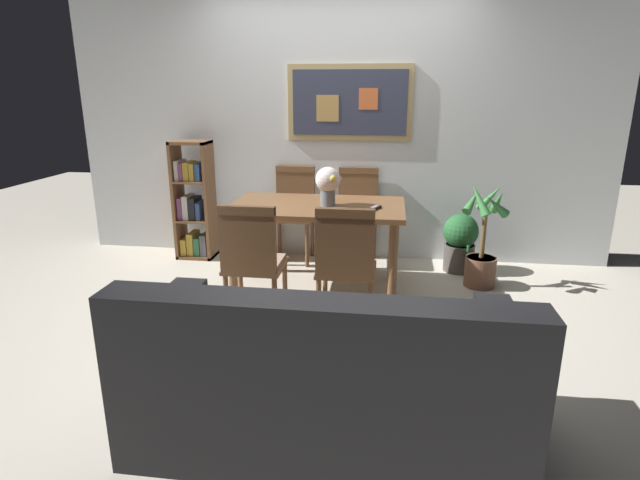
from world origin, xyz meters
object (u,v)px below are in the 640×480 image
object	(u,v)px
dining_chair_near_left	(252,256)
dining_chair_near_right	(346,260)
leather_couch	(323,383)
potted_ivy	(460,241)
tv_remote	(375,208)
flower_vase	(328,183)
bookshelf	(194,205)
dining_chair_far_right	(357,208)
dining_chair_far_left	(294,206)
potted_palm	(482,250)
dining_table	(317,217)

from	to	relation	value
dining_chair_near_left	dining_chair_near_right	distance (m)	0.64
leather_couch	potted_ivy	world-z (taller)	leather_couch
tv_remote	leather_couch	bearing A→B (deg)	-95.17
flower_vase	bookshelf	bearing A→B (deg)	153.67
dining_chair_near_left	dining_chair_far_right	bearing A→B (deg)	68.68
dining_chair_far_left	potted_palm	xyz separation A→B (m)	(1.72, -0.53, -0.21)
potted_palm	flower_vase	bearing A→B (deg)	-168.44
potted_ivy	dining_chair_near_left	bearing A→B (deg)	-138.18
dining_chair_near_left	dining_chair_near_right	xyz separation A→B (m)	(0.64, 0.01, 0.00)
dining_table	bookshelf	xyz separation A→B (m)	(-1.33, 0.68, -0.10)
leather_couch	bookshelf	distance (m)	3.09
dining_table	potted_ivy	xyz separation A→B (m)	(1.24, 0.61, -0.34)
dining_table	tv_remote	bearing A→B (deg)	-12.68
dining_table	bookshelf	distance (m)	1.50
leather_couch	tv_remote	size ratio (longest dim) A/B	11.23
dining_chair_far_right	potted_ivy	size ratio (longest dim) A/B	1.68
dining_chair_near_right	tv_remote	size ratio (longest dim) A/B	5.68
dining_chair_near_left	dining_chair_far_left	size ratio (longest dim) A/B	1.00
potted_palm	tv_remote	xyz separation A→B (m)	(-0.90, -0.35, 0.42)
dining_chair_near_left	potted_ivy	distance (m)	2.13
dining_chair_near_right	potted_palm	distance (m)	1.50
dining_chair_near_left	potted_palm	xyz separation A→B (m)	(1.71, 1.04, -0.21)
dining_table	potted_palm	bearing A→B (deg)	10.01
tv_remote	dining_chair_far_left	bearing A→B (deg)	132.79
bookshelf	potted_ivy	size ratio (longest dim) A/B	2.13
dining_chair_far_left	flower_vase	distance (m)	0.98
flower_vase	dining_table	bearing A→B (deg)	167.88
dining_chair_near_left	potted_palm	bearing A→B (deg)	31.37
leather_couch	tv_remote	world-z (taller)	leather_couch
leather_couch	bookshelf	bearing A→B (deg)	122.08
flower_vase	tv_remote	bearing A→B (deg)	-12.81
dining_chair_near_right	potted_ivy	size ratio (longest dim) A/B	1.68
leather_couch	flower_vase	world-z (taller)	flower_vase
flower_vase	dining_chair_far_left	bearing A→B (deg)	118.75
dining_chair_far_left	dining_chair_far_right	bearing A→B (deg)	-0.36
dining_table	dining_chair_near_left	bearing A→B (deg)	-112.63
potted_palm	flower_vase	size ratio (longest dim) A/B	2.94
potted_ivy	potted_palm	world-z (taller)	potted_palm
dining_chair_far_left	leather_couch	world-z (taller)	dining_chair_far_left
potted_palm	flower_vase	xyz separation A→B (m)	(-1.28, -0.26, 0.59)
potted_ivy	potted_palm	bearing A→B (deg)	-70.11
dining_chair_far_right	dining_chair_near_right	bearing A→B (deg)	-89.00
dining_chair_far_right	flower_vase	bearing A→B (deg)	-103.31
dining_chair_near_right	potted_palm	size ratio (longest dim) A/B	0.99
leather_couch	tv_remote	xyz separation A→B (m)	(0.16, 1.82, 0.43)
dining_chair_far_left	tv_remote	world-z (taller)	dining_chair_far_left
potted_ivy	leather_couch	bearing A→B (deg)	-110.26
tv_remote	bookshelf	bearing A→B (deg)	156.32
dining_chair_near_left	flower_vase	size ratio (longest dim) A/B	2.92
potted_palm	leather_couch	bearing A→B (deg)	-116.24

